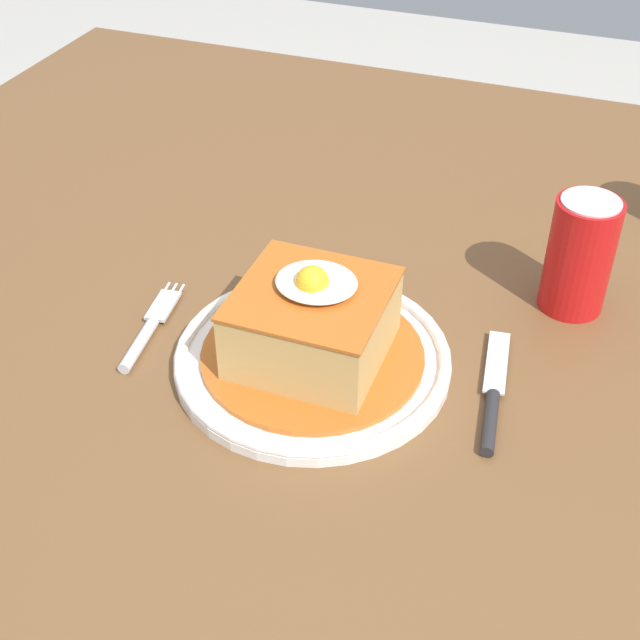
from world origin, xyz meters
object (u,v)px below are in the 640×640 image
(main_plate, at_px, (313,358))
(soda_can, at_px, (580,255))
(knife, at_px, (492,404))
(fork, at_px, (147,332))

(main_plate, bearing_deg, soda_can, 40.42)
(soda_can, bearing_deg, knife, -103.34)
(main_plate, xyz_separation_m, knife, (0.17, 0.00, -0.00))
(main_plate, distance_m, fork, 0.17)
(main_plate, bearing_deg, knife, 0.14)
(main_plate, relative_size, fork, 1.85)
(knife, bearing_deg, fork, -177.09)
(fork, xyz_separation_m, knife, (0.34, 0.02, 0.00))
(fork, bearing_deg, main_plate, 5.73)
(main_plate, height_order, soda_can, soda_can)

